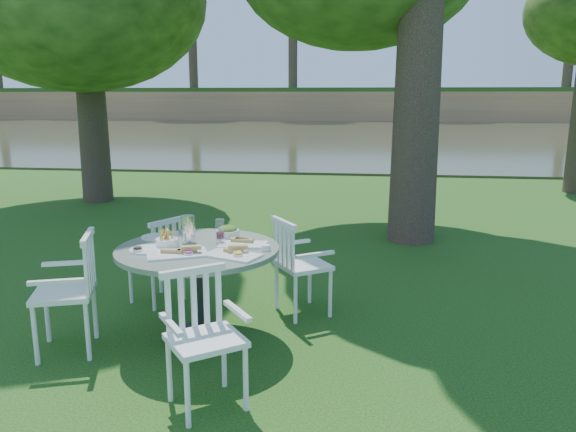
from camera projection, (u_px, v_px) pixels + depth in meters
name	position (u px, v px, depth m)	size (l,w,h in m)	color
ground	(285.00, 309.00, 5.23)	(140.00, 140.00, 0.00)	#11370B
table	(198.00, 267.00, 4.47)	(1.29, 1.29, 0.78)	black
chair_ne	(294.00, 259.00, 5.01)	(0.60, 0.60, 0.88)	white
chair_nw	(161.00, 254.00, 5.30)	(0.55, 0.56, 0.83)	white
chair_sw	(76.00, 283.00, 4.30)	(0.57, 0.59, 0.93)	white
chair_se	(200.00, 326.00, 3.58)	(0.60, 0.59, 0.87)	white
tableware	(197.00, 241.00, 4.47)	(1.16, 0.88, 0.22)	white
river	(349.00, 136.00, 27.52)	(100.00, 28.00, 0.12)	#30331E
far_bank	(361.00, 25.00, 43.51)	(100.00, 18.00, 15.20)	#9B7048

